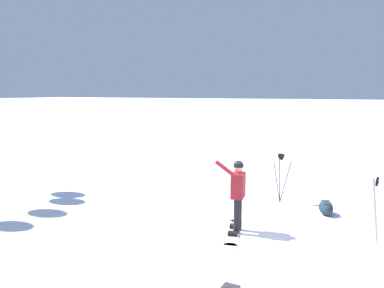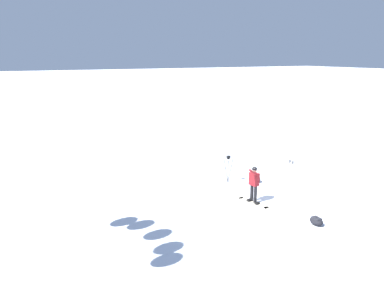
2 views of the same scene
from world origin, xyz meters
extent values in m
plane|color=white|center=(0.00, 0.00, 0.00)|extent=(300.00, 300.00, 0.00)
cylinder|color=black|center=(0.10, -0.35, 0.39)|extent=(0.14, 0.14, 0.77)
cylinder|color=black|center=(-0.12, -0.37, 0.39)|extent=(0.14, 0.14, 0.77)
cube|color=maroon|center=(-0.01, -0.36, 1.05)|extent=(0.43, 0.31, 0.55)
sphere|color=tan|center=(-0.01, -0.36, 1.45)|extent=(0.21, 0.21, 0.21)
sphere|color=black|center=(-0.01, -0.36, 1.48)|extent=(0.22, 0.22, 0.22)
cylinder|color=maroon|center=(0.20, -0.57, 1.42)|extent=(0.15, 0.51, 0.39)
cylinder|color=maroon|center=(-0.21, -0.37, 1.05)|extent=(0.09, 0.09, 0.55)
cube|color=beige|center=(0.08, -0.43, 0.01)|extent=(1.54, 0.63, 0.02)
cylinder|color=beige|center=(0.81, -0.25, 0.01)|extent=(0.28, 0.28, 0.02)
cylinder|color=beige|center=(-0.66, -0.60, 0.01)|extent=(0.28, 0.28, 0.02)
cube|color=black|center=(0.29, -0.37, 0.06)|extent=(0.18, 0.23, 0.08)
cube|color=black|center=(-0.14, -0.48, 0.06)|extent=(0.18, 0.23, 0.08)
cylinder|color=#262628|center=(-2.63, 0.18, 0.60)|extent=(0.03, 0.31, 1.21)
cylinder|color=#262628|center=(-2.76, -0.01, 0.60)|extent=(0.30, 0.13, 1.21)
cylinder|color=#262628|center=(-2.51, -0.04, 0.60)|extent=(0.27, 0.19, 1.21)
cube|color=black|center=(-2.63, 0.03, 1.24)|extent=(0.10, 0.10, 0.06)
cube|color=black|center=(-2.63, 0.03, 1.32)|extent=(0.12, 0.16, 0.10)
ellipsoid|color=#192833|center=(-2.05, 1.30, 0.17)|extent=(0.63, 0.48, 0.34)
cube|color=#263A47|center=(-2.05, 1.30, 0.29)|extent=(0.38, 0.29, 0.08)
cylinder|color=gray|center=(-0.83, 2.36, 0.66)|extent=(0.02, 0.16, 1.32)
cylinder|color=black|center=(-0.83, 2.36, 1.25)|extent=(0.05, 0.05, 0.14)
cylinder|color=gray|center=(-0.62, 2.34, 0.66)|extent=(0.05, 0.17, 1.32)
cylinder|color=black|center=(-0.62, 2.34, 1.25)|extent=(0.05, 0.05, 0.14)
camera|label=1|loc=(7.55, 2.01, 3.06)|focal=34.84mm
camera|label=2|loc=(11.82, -9.50, 6.18)|focal=34.15mm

